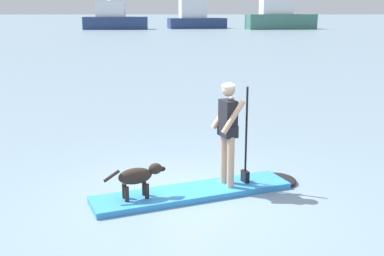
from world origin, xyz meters
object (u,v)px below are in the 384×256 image
Objects in this scene: moored_boat_far_port at (279,18)px; dog at (138,176)px; moored_boat_far_starboard at (195,18)px; moored_boat_outer at (114,19)px; person_paddler at (228,127)px; paddleboard at (205,191)px.

dog is at bearing -101.84° from moored_boat_far_port.
moored_boat_far_starboard is at bearing 88.83° from dog.
moored_boat_outer is at bearing -165.25° from moored_boat_far_starboard.
person_paddler is at bearing 22.37° from dog.
moored_boat_far_port is (13.13, 62.61, 1.13)m from dog.
moored_boat_far_port is at bearing -12.08° from moored_boat_far_starboard.
person_paddler is 1.70m from dog.
moored_boat_outer reaches higher than paddleboard.
paddleboard is 1.22m from dog.
moored_boat_outer is (-11.04, 61.72, 1.36)m from paddleboard.
moored_boat_far_port is (11.68, 62.01, 0.47)m from person_paddler.
paddleboard is 1.14m from person_paddler.
moored_boat_far_starboard is (1.33, 65.13, 1.06)m from dog.
paddleboard is at bearing -79.85° from moored_boat_outer.
dog is (-1.44, -0.59, -0.66)m from person_paddler.
paddleboard is 3.79× the size of dog.
person_paddler is 0.20× the size of moored_boat_outer.
person_paddler is at bearing -89.90° from moored_boat_far_starboard.
paddleboard is at bearing -157.63° from person_paddler.
paddleboard is at bearing -90.23° from moored_boat_far_starboard.
moored_boat_outer is 0.88× the size of moored_boat_far_port.
paddleboard is 0.41× the size of moored_boat_outer.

